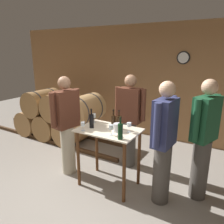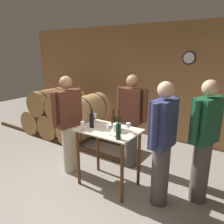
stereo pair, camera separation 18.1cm
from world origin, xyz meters
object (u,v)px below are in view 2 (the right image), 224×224
(person_host, at_px, (162,143))
(person_visitor_near_door, at_px, (68,123))
(wine_glass_near_left, at_px, (95,116))
(wine_glass_far_side, at_px, (128,125))
(wine_glass_near_center, at_px, (83,124))
(ice_bucket, at_px, (117,128))
(person_visitor_with_scarf, at_px, (204,140))
(person_visitor_bearded, at_px, (132,120))
(wine_bottle_left, at_px, (113,121))
(wine_bottle_far_left, at_px, (92,120))
(wine_bottle_center, at_px, (119,122))
(wine_glass_near_right, at_px, (110,127))
(wine_bottle_right, at_px, (118,131))

(person_host, relative_size, person_visitor_near_door, 1.02)
(wine_glass_near_left, distance_m, wine_glass_far_side, 0.70)
(wine_glass_near_left, distance_m, person_host, 1.23)
(wine_glass_near_center, height_order, ice_bucket, wine_glass_near_center)
(wine_glass_near_center, xyz_separation_m, ice_bucket, (0.45, 0.24, -0.04))
(ice_bucket, distance_m, person_visitor_with_scarf, 1.21)
(person_visitor_bearded, bearing_deg, wine_glass_near_center, -106.65)
(wine_bottle_left, xyz_separation_m, person_visitor_near_door, (-0.83, -0.15, -0.15))
(ice_bucket, bearing_deg, person_visitor_with_scarf, 19.68)
(wine_glass_near_left, xyz_separation_m, person_visitor_with_scarf, (1.66, 0.25, -0.13))
(wine_bottle_far_left, relative_size, person_visitor_bearded, 0.18)
(ice_bucket, distance_m, person_visitor_bearded, 0.76)
(wine_glass_near_center, relative_size, person_visitor_with_scarf, 0.08)
(person_host, relative_size, person_visitor_with_scarf, 0.99)
(wine_bottle_center, relative_size, wine_glass_near_center, 2.12)
(wine_bottle_center, relative_size, person_visitor_with_scarf, 0.17)
(wine_glass_near_left, distance_m, wine_glass_near_right, 0.62)
(wine_bottle_left, distance_m, person_visitor_bearded, 0.65)
(wine_bottle_far_left, height_order, wine_bottle_center, wine_bottle_far_left)
(wine_glass_near_left, height_order, wine_glass_far_side, wine_glass_near_left)
(wine_bottle_far_left, xyz_separation_m, wine_bottle_center, (0.38, 0.18, -0.01))
(wine_glass_near_left, height_order, person_host, person_host)
(wine_bottle_left, relative_size, wine_glass_near_right, 1.89)
(ice_bucket, bearing_deg, wine_bottle_center, 108.73)
(wine_glass_near_left, height_order, person_visitor_bearded, person_visitor_bearded)
(wine_glass_near_right, height_order, person_visitor_bearded, person_visitor_bearded)
(wine_glass_near_center, xyz_separation_m, person_visitor_bearded, (0.29, 0.98, -0.14))
(wine_bottle_right, bearing_deg, person_visitor_with_scarf, 33.94)
(wine_glass_near_left, height_order, person_visitor_near_door, person_visitor_near_door)
(person_visitor_bearded, bearing_deg, person_visitor_near_door, -136.00)
(person_visitor_with_scarf, bearing_deg, ice_bucket, -160.32)
(wine_bottle_center, height_order, person_host, person_host)
(wine_glass_far_side, relative_size, person_visitor_bearded, 0.09)
(wine_glass_near_right, relative_size, person_visitor_with_scarf, 0.09)
(wine_glass_near_right, bearing_deg, person_visitor_near_door, 171.76)
(person_visitor_bearded, bearing_deg, wine_glass_far_side, -64.83)
(wine_bottle_far_left, bearing_deg, wine_glass_near_right, -14.50)
(wine_bottle_far_left, height_order, person_visitor_bearded, person_visitor_bearded)
(wine_bottle_right, distance_m, ice_bucket, 0.30)
(wine_glass_far_side, height_order, person_visitor_bearded, person_visitor_bearded)
(wine_glass_near_center, xyz_separation_m, person_host, (1.14, 0.28, -0.13))
(wine_bottle_left, xyz_separation_m, wine_bottle_right, (0.31, -0.35, 0.01))
(wine_bottle_left, xyz_separation_m, wine_bottle_center, (0.09, -0.00, 0.00))
(person_host, height_order, person_visitor_near_door, person_host)
(wine_bottle_right, distance_m, wine_glass_far_side, 0.29)
(person_host, xyz_separation_m, person_visitor_with_scarf, (0.44, 0.37, 0.01))
(ice_bucket, xyz_separation_m, person_visitor_bearded, (-0.16, 0.74, -0.11))
(person_visitor_with_scarf, bearing_deg, wine_glass_near_center, -157.81)
(wine_bottle_center, height_order, person_visitor_near_door, person_visitor_near_door)
(ice_bucket, xyz_separation_m, person_host, (0.69, 0.04, -0.09))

